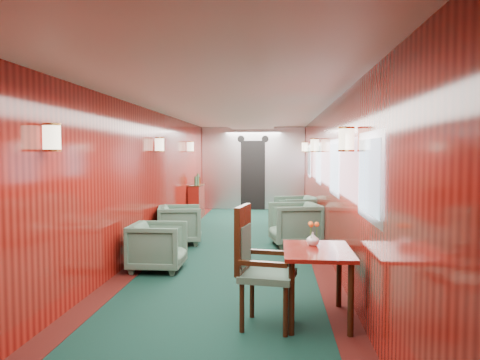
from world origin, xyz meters
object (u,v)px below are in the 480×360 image
at_px(armchair_left_far, 180,224).
at_px(armchair_right_near, 295,224).
at_px(armchair_left_near, 158,246).
at_px(dining_table, 317,261).
at_px(armchair_right_far, 298,214).
at_px(credenza, 197,201).
at_px(side_chair, 257,261).

distance_m(armchair_left_far, armchair_right_near, 2.08).
height_order(armchair_left_near, armchair_left_far, armchair_left_far).
bearing_deg(dining_table, armchair_right_near, 91.43).
height_order(dining_table, armchair_right_far, armchair_right_far).
relative_size(armchair_left_far, armchair_right_far, 0.94).
relative_size(dining_table, armchair_right_near, 1.12).
height_order(dining_table, armchair_left_far, dining_table).
distance_m(credenza, armchair_left_far, 3.35).
bearing_deg(armchair_right_near, credenza, -156.39).
xyz_separation_m(dining_table, armchair_left_far, (-2.15, 3.73, -0.24)).
bearing_deg(credenza, armchair_left_near, -86.19).
relative_size(side_chair, credenza, 1.03).
bearing_deg(side_chair, armchair_left_far, 122.08).
bearing_deg(armchair_right_near, armchair_right_far, 164.14).
relative_size(credenza, armchair_right_far, 1.36).
bearing_deg(armchair_left_far, armchair_right_far, -68.86).
xyz_separation_m(dining_table, armchair_left_near, (-2.07, 1.80, -0.26)).
bearing_deg(credenza, side_chair, -75.89).
bearing_deg(side_chair, armchair_right_near, 92.85).
xyz_separation_m(dining_table, credenza, (-2.42, 7.07, -0.16)).
bearing_deg(armchair_right_near, dining_table, -10.04).
xyz_separation_m(side_chair, credenza, (-1.83, 7.26, -0.19)).
distance_m(side_chair, armchair_left_far, 4.23).
distance_m(side_chair, credenza, 7.49).
bearing_deg(armchair_right_near, armchair_left_near, -57.55).
xyz_separation_m(dining_table, armchair_right_near, (-0.08, 3.70, -0.21)).
relative_size(side_chair, armchair_left_near, 1.55).
bearing_deg(armchair_right_far, armchair_left_far, -74.45).
distance_m(armchair_left_near, armchair_left_far, 1.93).
height_order(side_chair, armchair_right_near, side_chair).
height_order(side_chair, armchair_left_near, side_chair).
xyz_separation_m(armchair_left_near, armchair_right_far, (2.11, 3.34, 0.04)).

